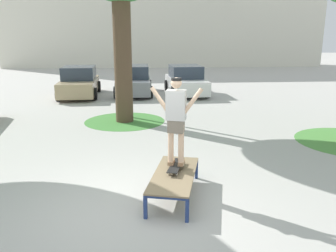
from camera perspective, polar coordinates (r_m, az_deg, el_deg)
name	(u,v)px	position (r m, az deg, el deg)	size (l,w,h in m)	color
ground_plane	(133,208)	(6.33, -5.80, -13.43)	(120.00, 120.00, 0.00)	#B7B5AD
skate_box	(174,176)	(6.58, 1.04, -8.24)	(1.19, 2.03, 0.46)	navy
skateboard	(176,166)	(6.72, 1.30, -6.61)	(0.42, 0.82, 0.09)	black
skater	(176,116)	(6.43, 1.35, 1.69)	(0.98, 0.39, 1.69)	beige
grass_patch_mid_back	(125,121)	(12.58, -7.16, 0.83)	(2.89, 2.89, 0.01)	#47893D
car_tan	(79,83)	(18.38, -14.45, 6.98)	(2.06, 4.27, 1.50)	tan
car_grey	(134,81)	(18.49, -5.71, 7.41)	(1.93, 4.20, 1.50)	slate
car_white	(186,81)	(18.47, 2.95, 7.46)	(2.08, 4.28, 1.50)	silver
light_post	(118,12)	(13.20, -8.27, 18.15)	(0.36, 0.36, 5.83)	#4C4C51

